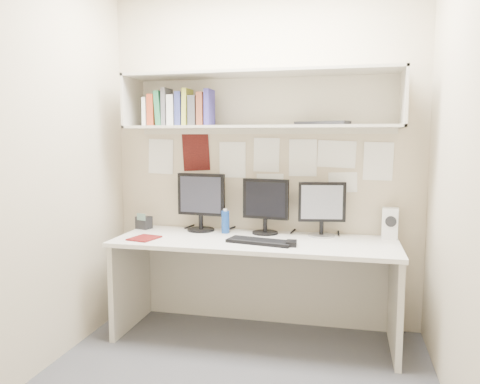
% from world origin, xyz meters
% --- Properties ---
extents(floor, '(2.40, 2.00, 0.01)m').
position_xyz_m(floor, '(0.00, 0.00, 0.00)').
color(floor, '#434348').
rests_on(floor, ground).
extents(wall_back, '(2.40, 0.02, 2.60)m').
position_xyz_m(wall_back, '(0.00, 1.00, 1.30)').
color(wall_back, '#BCAD90').
rests_on(wall_back, ground).
extents(wall_front, '(2.40, 0.02, 2.60)m').
position_xyz_m(wall_front, '(0.00, -1.00, 1.30)').
color(wall_front, '#BCAD90').
rests_on(wall_front, ground).
extents(wall_left, '(0.02, 2.00, 2.60)m').
position_xyz_m(wall_left, '(-1.20, 0.00, 1.30)').
color(wall_left, '#BCAD90').
rests_on(wall_left, ground).
extents(wall_right, '(0.02, 2.00, 2.60)m').
position_xyz_m(wall_right, '(1.20, 0.00, 1.30)').
color(wall_right, '#BCAD90').
rests_on(wall_right, ground).
extents(desk, '(2.00, 0.70, 0.73)m').
position_xyz_m(desk, '(0.00, 0.65, 0.37)').
color(desk, silver).
rests_on(desk, floor).
extents(overhead_hutch, '(2.00, 0.38, 0.40)m').
position_xyz_m(overhead_hutch, '(0.00, 0.86, 1.72)').
color(overhead_hutch, beige).
rests_on(overhead_hutch, wall_back).
extents(pinned_papers, '(1.92, 0.01, 0.48)m').
position_xyz_m(pinned_papers, '(0.00, 0.99, 1.25)').
color(pinned_papers, white).
rests_on(pinned_papers, wall_back).
extents(monitor_left, '(0.38, 0.21, 0.45)m').
position_xyz_m(monitor_left, '(-0.47, 0.87, 0.97)').
color(monitor_left, black).
rests_on(monitor_left, desk).
extents(monitor_center, '(0.36, 0.20, 0.41)m').
position_xyz_m(monitor_center, '(0.04, 0.87, 0.96)').
color(monitor_center, black).
rests_on(monitor_center, desk).
extents(monitor_right, '(0.34, 0.19, 0.40)m').
position_xyz_m(monitor_right, '(0.46, 0.87, 0.95)').
color(monitor_right, '#A5A5AA').
rests_on(monitor_right, desk).
extents(keyboard, '(0.48, 0.25, 0.02)m').
position_xyz_m(keyboard, '(0.06, 0.53, 0.74)').
color(keyboard, black).
rests_on(keyboard, desk).
extents(mouse, '(0.07, 0.11, 0.03)m').
position_xyz_m(mouse, '(0.28, 0.50, 0.75)').
color(mouse, black).
rests_on(mouse, desk).
extents(speaker, '(0.12, 0.13, 0.22)m').
position_xyz_m(speaker, '(0.94, 0.90, 0.84)').
color(speaker, silver).
rests_on(speaker, desk).
extents(blue_bottle, '(0.06, 0.06, 0.19)m').
position_xyz_m(blue_bottle, '(-0.26, 0.81, 0.82)').
color(blue_bottle, navy).
rests_on(blue_bottle, desk).
extents(maroon_notebook, '(0.21, 0.24, 0.01)m').
position_xyz_m(maroon_notebook, '(-0.78, 0.48, 0.74)').
color(maroon_notebook, '#5C0F10').
rests_on(maroon_notebook, desk).
extents(desk_phone, '(0.13, 0.12, 0.13)m').
position_xyz_m(desk_phone, '(-0.94, 0.84, 0.78)').
color(desk_phone, black).
rests_on(desk_phone, desk).
extents(book_stack, '(0.52, 0.17, 0.28)m').
position_xyz_m(book_stack, '(-0.61, 0.78, 1.66)').
color(book_stack, white).
rests_on(book_stack, overhead_hutch).
extents(hutch_tray, '(0.40, 0.27, 0.03)m').
position_xyz_m(hutch_tray, '(0.45, 0.84, 1.55)').
color(hutch_tray, black).
rests_on(hutch_tray, overhead_hutch).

